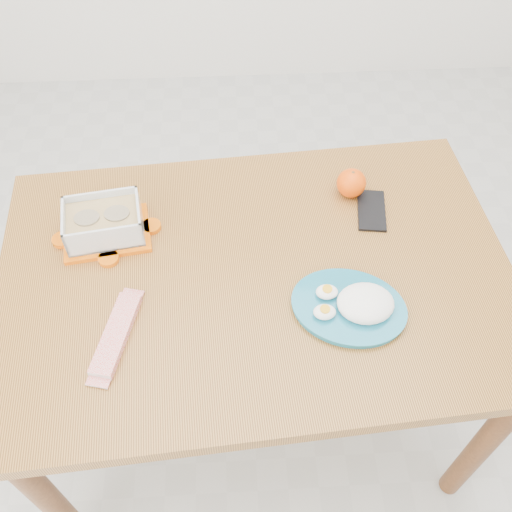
{
  "coord_description": "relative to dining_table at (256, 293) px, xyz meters",
  "views": [
    {
      "loc": [
        -0.13,
        -1.02,
        1.87
      ],
      "look_at": [
        -0.09,
        -0.18,
        0.81
      ],
      "focal_mm": 40.0,
      "sensor_mm": 36.0,
      "label": 1
    }
  ],
  "objects": [
    {
      "name": "dining_table",
      "position": [
        0.0,
        0.0,
        0.0
      ],
      "size": [
        1.32,
        0.93,
        0.75
      ],
      "rotation": [
        0.0,
        0.0,
        0.07
      ],
      "color": "#AC7230",
      "rests_on": "ground"
    },
    {
      "name": "ground",
      "position": [
        0.09,
        0.18,
        -0.66
      ],
      "size": [
        3.5,
        3.5,
        0.0
      ],
      "primitive_type": "plane",
      "color": "#B7B7B2",
      "rests_on": "ground"
    },
    {
      "name": "food_container",
      "position": [
        -0.38,
        0.14,
        0.14
      ],
      "size": [
        0.24,
        0.19,
        0.09
      ],
      "rotation": [
        0.0,
        0.0,
        0.15
      ],
      "color": "#E66006",
      "rests_on": "dining_table"
    },
    {
      "name": "candy_bar",
      "position": [
        -0.32,
        -0.17,
        0.1
      ],
      "size": [
        0.1,
        0.22,
        0.02
      ],
      "primitive_type": "cube",
      "rotation": [
        0.0,
        0.0,
        1.33
      ],
      "color": "red",
      "rests_on": "dining_table"
    },
    {
      "name": "smartphone",
      "position": [
        0.32,
        0.18,
        0.1
      ],
      "size": [
        0.09,
        0.15,
        0.01
      ],
      "primitive_type": "cube",
      "rotation": [
        0.0,
        0.0,
        -0.14
      ],
      "color": "black",
      "rests_on": "dining_table"
    },
    {
      "name": "rice_plate",
      "position": [
        0.22,
        -0.12,
        0.12
      ],
      "size": [
        0.33,
        0.33,
        0.07
      ],
      "rotation": [
        0.0,
        0.0,
        -0.32
      ],
      "color": "#186C86",
      "rests_on": "dining_table"
    },
    {
      "name": "orange_fruit",
      "position": [
        0.27,
        0.25,
        0.13
      ],
      "size": [
        0.08,
        0.08,
        0.08
      ],
      "primitive_type": "sphere",
      "color": "#FC4205",
      "rests_on": "dining_table"
    }
  ]
}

